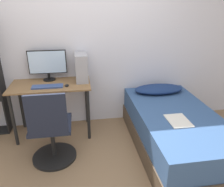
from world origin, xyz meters
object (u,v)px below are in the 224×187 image
at_px(office_chair, 51,135).
at_px(monitor, 48,64).
at_px(bed, 174,131).
at_px(keyboard, 48,86).
at_px(pc_tower, 81,67).

height_order(office_chair, monitor, monitor).
bearing_deg(bed, office_chair, -179.52).
xyz_separation_m(office_chair, keyboard, (-0.06, 0.53, 0.41)).
xyz_separation_m(office_chair, bed, (1.55, 0.01, -0.11)).
height_order(bed, pc_tower, pc_tower).
distance_m(office_chair, keyboard, 0.68).
bearing_deg(keyboard, monitor, 91.34).
height_order(bed, keyboard, keyboard).
distance_m(bed, monitor, 1.96).
relative_size(office_chair, keyboard, 2.36).
relative_size(bed, keyboard, 4.57).
xyz_separation_m(bed, keyboard, (-1.61, 0.52, 0.52)).
bearing_deg(office_chair, monitor, 94.47).
distance_m(monitor, keyboard, 0.38).
xyz_separation_m(keyboard, pc_tower, (0.46, 0.21, 0.18)).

